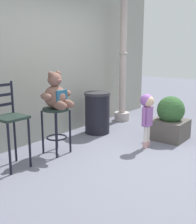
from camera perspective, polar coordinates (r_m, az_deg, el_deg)
The scene contains 9 objects.
ground_plane at distance 4.23m, azimuth 7.65°, elevation -9.54°, with size 24.00×24.00×0.00m, color slate.
building_wall at distance 5.17m, azimuth -11.43°, elevation 15.68°, with size 6.78×0.30×3.77m, color gray.
bar_stool_with_teddy at distance 4.33m, azimuth -8.56°, elevation -1.77°, with size 0.40×0.40×0.72m.
teddy_bear at distance 4.23m, azimuth -8.48°, elevation 3.51°, with size 0.53×0.48×0.56m.
child_walking at distance 4.58m, azimuth 10.01°, elevation 0.60°, with size 0.28×0.23×0.89m.
trash_bin at distance 5.38m, azimuth -0.14°, elevation -0.12°, with size 0.50×0.50×0.80m.
lamppost at distance 6.32m, azimuth 5.05°, elevation 7.33°, with size 0.34×0.34×2.60m.
bar_chair_empty at distance 3.91m, azimuth -17.61°, elevation -1.88°, with size 0.38×0.38×1.17m.
planter_with_shrub at distance 5.17m, azimuth 14.51°, elevation -1.54°, with size 0.58×0.58×0.79m.
Camera 1 is at (-3.41, -1.93, 1.58)m, focal length 44.83 mm.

